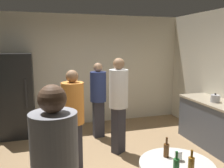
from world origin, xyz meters
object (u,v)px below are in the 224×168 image
person_in_orange_shirt (73,114)px  beer_bottle_green (176,165)px  kettle (215,98)px  plastic_cup_white (178,155)px  beer_bottle_amber (191,164)px  person_in_navy_shirt (98,94)px  beer_bottle_brown (166,150)px  refrigerator (17,95)px  person_in_white_shirt (119,98)px

person_in_orange_shirt → beer_bottle_green: bearing=-17.7°
kettle → plastic_cup_white: (-1.76, -1.52, -0.18)m
beer_bottle_amber → person_in_navy_shirt: size_ratio=0.14×
beer_bottle_green → person_in_orange_shirt: (-0.79, 1.62, 0.12)m
beer_bottle_brown → person_in_orange_shirt: size_ratio=0.14×
beer_bottle_amber → person_in_orange_shirt: size_ratio=0.14×
refrigerator → plastic_cup_white: 3.77m
plastic_cup_white → person_in_orange_shirt: person_in_orange_shirt is taller
beer_bottle_brown → person_in_navy_shirt: size_ratio=0.14×
person_in_white_shirt → beer_bottle_green: bearing=-35.8°
plastic_cup_white → refrigerator: bearing=120.7°
refrigerator → kettle: bearing=-25.2°
kettle → plastic_cup_white: size_ratio=2.22×
kettle → beer_bottle_brown: size_ratio=1.06×
refrigerator → plastic_cup_white: size_ratio=16.36×
person_in_white_shirt → beer_bottle_amber: bearing=-31.4°
beer_bottle_amber → person_in_white_shirt: (-0.07, 2.07, 0.21)m
beer_bottle_green → person_in_white_shirt: person_in_white_shirt is taller
kettle → person_in_white_shirt: size_ratio=0.14×
beer_bottle_brown → plastic_cup_white: (0.09, -0.11, -0.03)m
person_in_navy_shirt → person_in_orange_shirt: bearing=-32.4°
kettle → person_in_orange_shirt: (-2.71, -0.12, -0.03)m
refrigerator → person_in_orange_shirt: refrigerator is taller
refrigerator → person_in_orange_shirt: (0.96, -1.85, 0.04)m
beer_bottle_amber → person_in_navy_shirt: 2.92m
refrigerator → person_in_orange_shirt: 2.08m
refrigerator → beer_bottle_brown: bearing=-59.6°
kettle → refrigerator: bearing=154.8°
beer_bottle_amber → plastic_cup_white: (0.01, 0.24, -0.03)m
refrigerator → person_in_white_shirt: size_ratio=1.03×
refrigerator → beer_bottle_amber: size_ratio=7.83×
beer_bottle_amber → plastic_cup_white: beer_bottle_amber is taller
beer_bottle_green → person_in_navy_shirt: bearing=91.8°
beer_bottle_green → plastic_cup_white: beer_bottle_green is taller
beer_bottle_amber → person_in_orange_shirt: 1.90m
person_in_navy_shirt → person_in_orange_shirt: 1.45m
kettle → beer_bottle_amber: 2.50m
beer_bottle_brown → plastic_cup_white: bearing=-51.6°
beer_bottle_amber → person_in_orange_shirt: person_in_orange_shirt is taller
plastic_cup_white → person_in_white_shirt: 1.84m
kettle → person_in_navy_shirt: (-2.01, 1.15, -0.03)m
beer_bottle_amber → beer_bottle_green: bearing=173.7°
kettle → beer_bottle_amber: (-1.77, -1.76, -0.15)m
beer_bottle_green → beer_bottle_brown: bearing=76.2°
beer_bottle_green → refrigerator: bearing=116.8°
kettle → person_in_white_shirt: 1.87m
beer_bottle_brown → person_in_orange_shirt: person_in_orange_shirt is taller
refrigerator → kettle: 4.06m
beer_bottle_green → person_in_white_shirt: size_ratio=0.13×
beer_bottle_brown → plastic_cup_white: 0.14m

